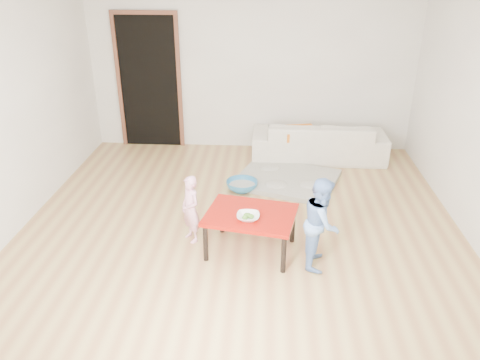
# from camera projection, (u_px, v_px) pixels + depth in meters

# --- Properties ---
(floor) EXTENTS (5.00, 5.00, 0.01)m
(floor) POSITION_uv_depth(u_px,v_px,m) (241.00, 223.00, 5.46)
(floor) COLOR #A87648
(floor) RESTS_ON ground
(back_wall) EXTENTS (5.00, 0.02, 2.60)m
(back_wall) POSITION_uv_depth(u_px,v_px,m) (251.00, 66.00, 7.16)
(back_wall) COLOR white
(back_wall) RESTS_ON floor
(left_wall) EXTENTS (0.02, 5.00, 2.60)m
(left_wall) POSITION_uv_depth(u_px,v_px,m) (10.00, 111.00, 5.05)
(left_wall) COLOR white
(left_wall) RESTS_ON floor
(doorway) EXTENTS (1.02, 0.08, 2.11)m
(doorway) POSITION_uv_depth(u_px,v_px,m) (150.00, 83.00, 7.35)
(doorway) COLOR brown
(doorway) RESTS_ON back_wall
(sofa) EXTENTS (2.00, 0.79, 0.58)m
(sofa) POSITION_uv_depth(u_px,v_px,m) (318.00, 140.00, 7.12)
(sofa) COLOR beige
(sofa) RESTS_ON floor
(cushion) EXTENTS (0.57, 0.53, 0.13)m
(cushion) POSITION_uv_depth(u_px,v_px,m) (299.00, 133.00, 6.95)
(cushion) COLOR orange
(cushion) RESTS_ON sofa
(red_table) EXTENTS (1.01, 0.83, 0.45)m
(red_table) POSITION_uv_depth(u_px,v_px,m) (251.00, 232.00, 4.85)
(red_table) COLOR #971008
(red_table) RESTS_ON floor
(bowl) EXTENTS (0.23, 0.23, 0.06)m
(bowl) POSITION_uv_depth(u_px,v_px,m) (248.00, 217.00, 4.64)
(bowl) COLOR white
(bowl) RESTS_ON red_table
(broccoli) EXTENTS (0.12, 0.12, 0.06)m
(broccoli) POSITION_uv_depth(u_px,v_px,m) (248.00, 217.00, 4.64)
(broccoli) COLOR #2D5919
(broccoli) RESTS_ON red_table
(child_pink) EXTENTS (0.31, 0.33, 0.75)m
(child_pink) POSITION_uv_depth(u_px,v_px,m) (191.00, 209.00, 4.98)
(child_pink) COLOR pink
(child_pink) RESTS_ON floor
(child_blue) EXTENTS (0.42, 0.50, 0.94)m
(child_blue) POSITION_uv_depth(u_px,v_px,m) (322.00, 223.00, 4.55)
(child_blue) COLOR #5E8BDA
(child_blue) RESTS_ON floor
(basin) EXTENTS (0.42, 0.42, 0.13)m
(basin) POSITION_uv_depth(u_px,v_px,m) (242.00, 186.00, 6.21)
(basin) COLOR teal
(basin) RESTS_ON floor
(blanket) EXTENTS (1.58, 1.45, 0.07)m
(blanket) POSITION_uv_depth(u_px,v_px,m) (287.00, 179.00, 6.46)
(blanket) COLOR #AAA896
(blanket) RESTS_ON floor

